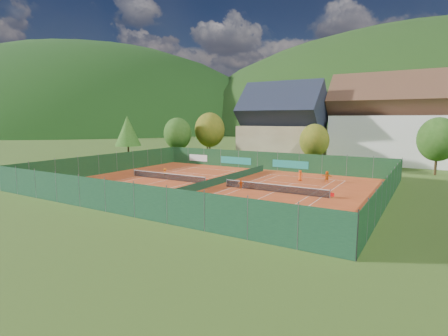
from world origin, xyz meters
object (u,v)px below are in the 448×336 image
hotel_block_a (389,124)px  ball_hopper (271,219)px  player_left_far (165,173)px  player_right_near (241,184)px  player_right_far_a (300,175)px  player_right_far_b (327,177)px  player_left_near (95,183)px  chalet (282,128)px  player_left_mid (109,187)px

hotel_block_a → ball_hopper: hotel_block_a is taller
player_left_far → player_right_near: size_ratio=1.18×
player_left_far → hotel_block_a: bearing=-94.4°
player_left_far → player_right_far_a: 18.95m
player_right_near → ball_hopper: bearing=-105.3°
ball_hopper → player_right_far_b: player_right_far_b is taller
ball_hopper → player_left_near: size_ratio=0.64×
hotel_block_a → ball_hopper: bearing=-93.8°
chalet → player_right_far_b: size_ratio=10.41×
ball_hopper → player_left_far: (-21.77, 12.66, 0.19)m
player_right_near → player_right_far_b: size_ratio=0.81×
hotel_block_a → player_right_near: (-12.07, -36.62, -6.75)m
chalet → player_left_far: 30.53m
ball_hopper → player_left_mid: bearing=175.7°
chalet → hotel_block_a: (19.00, 6.00, 0.76)m
player_right_near → hotel_block_a: bearing=18.7°
hotel_block_a → player_left_mid: (-23.78, -46.46, -6.59)m
chalet → player_right_far_b: 25.93m
chalet → player_right_far_a: bearing=-62.3°
hotel_block_a → ball_hopper: size_ratio=27.00×
player_left_far → player_right_far_a: bearing=-123.8°
chalet → player_right_far_a: (11.14, -21.26, -5.89)m
player_right_far_a → hotel_block_a: bearing=-102.8°
chalet → ball_hopper: bearing=-69.4°
player_left_mid → player_right_near: size_ratio=1.25×
player_left_near → player_left_mid: 4.22m
player_left_near → player_right_near: size_ratio=0.99×
chalet → player_left_near: bearing=-102.7°
chalet → player_right_far_a: chalet is taller
player_left_far → player_right_far_a: size_ratio=1.01×
player_left_mid → player_right_far_b: size_ratio=1.01×
chalet → hotel_block_a: hotel_block_a is taller
ball_hopper → player_left_near: 24.72m
player_right_far_b → chalet: bearing=-64.6°
ball_hopper → hotel_block_a: bearing=86.2°
hotel_block_a → player_right_far_b: 27.78m
player_right_far_b → player_left_far: bearing=13.1°
chalet → player_right_far_b: bearing=-54.7°
hotel_block_a → player_right_far_a: hotel_block_a is taller
hotel_block_a → player_left_far: size_ratio=14.53×
chalet → ball_hopper: chalet is taller
player_left_near → player_right_far_b: size_ratio=0.80×
player_left_far → player_right_near: bearing=-154.7°
player_right_far_a → player_left_near: bearing=45.1°
chalet → hotel_block_a: bearing=17.5°
ball_hopper → player_right_far_a: 21.27m
player_left_mid → player_left_far: bearing=127.5°
player_left_mid → player_right_far_b: 27.74m
player_left_mid → player_left_near: bearing=-167.6°
player_left_mid → player_right_far_a: size_ratio=1.07×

